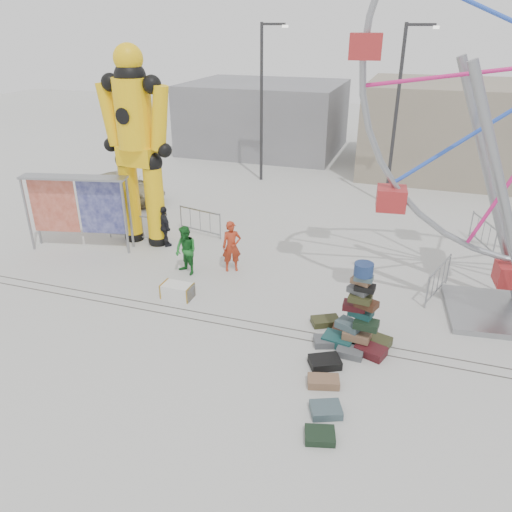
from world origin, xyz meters
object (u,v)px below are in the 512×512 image
(pedestrian_green, at_px, (186,251))
(steamer_trunk, at_px, (177,291))
(pedestrian_red, at_px, (232,247))
(parked_suv, at_px, (124,187))
(barricade_wheel_back, at_px, (483,233))
(barricade_dummy_c, at_px, (200,222))
(suitcase_tower, at_px, (358,324))
(lamp_post_left, at_px, (263,96))
(barricade_dummy_b, at_px, (131,227))
(barricade_wheel_front, at_px, (438,280))
(barricade_dummy_a, at_px, (112,220))
(pedestrian_black, at_px, (165,227))
(lamp_post_right, at_px, (399,109))
(crash_test_dummy, at_px, (137,141))
(banner_scaffold, at_px, (76,195))

(pedestrian_green, bearing_deg, steamer_trunk, -48.25)
(pedestrian_red, distance_m, parked_suv, 9.63)
(steamer_trunk, relative_size, barricade_wheel_back, 0.49)
(barricade_dummy_c, xyz_separation_m, pedestrian_red, (2.42, -2.67, 0.37))
(suitcase_tower, height_order, steamer_trunk, suitcase_tower)
(lamp_post_left, distance_m, parked_suv, 8.61)
(barricade_dummy_b, relative_size, barricade_wheel_front, 1.00)
(pedestrian_red, bearing_deg, suitcase_tower, -60.36)
(barricade_dummy_c, height_order, pedestrian_green, pedestrian_green)
(steamer_trunk, height_order, barricade_dummy_a, barricade_dummy_a)
(steamer_trunk, height_order, pedestrian_black, pedestrian_black)
(lamp_post_left, height_order, parked_suv, lamp_post_left)
(barricade_dummy_a, distance_m, barricade_dummy_b, 1.24)
(suitcase_tower, xyz_separation_m, barricade_wheel_back, (3.69, 8.24, -0.15))
(lamp_post_right, relative_size, barricade_dummy_c, 4.00)
(lamp_post_right, height_order, crash_test_dummy, lamp_post_right)
(barricade_dummy_b, distance_m, barricade_dummy_c, 2.76)
(steamer_trunk, xyz_separation_m, barricade_wheel_front, (7.87, 2.76, 0.32))
(barricade_wheel_front, bearing_deg, steamer_trunk, 127.96)
(lamp_post_right, height_order, barricade_dummy_b, lamp_post_right)
(parked_suv, bearing_deg, pedestrian_black, -117.17)
(lamp_post_left, xyz_separation_m, banner_scaffold, (-3.80, -11.04, -2.32))
(suitcase_tower, relative_size, pedestrian_green, 1.44)
(barricade_dummy_a, bearing_deg, pedestrian_green, -46.87)
(lamp_post_left, height_order, pedestrian_green, lamp_post_left)
(lamp_post_left, distance_m, barricade_dummy_c, 9.22)
(barricade_wheel_back, relative_size, pedestrian_red, 1.09)
(barricade_dummy_a, xyz_separation_m, pedestrian_black, (2.74, -0.55, 0.26))
(parked_suv, bearing_deg, barricade_wheel_back, -75.25)
(barricade_dummy_c, bearing_deg, barricade_wheel_back, 24.67)
(crash_test_dummy, xyz_separation_m, barricade_dummy_b, (-0.62, -0.03, -3.47))
(crash_test_dummy, relative_size, barricade_wheel_front, 3.81)
(lamp_post_left, relative_size, barricade_dummy_a, 4.00)
(barricade_dummy_b, bearing_deg, barricade_dummy_c, 27.10)
(barricade_dummy_c, distance_m, barricade_wheel_front, 9.59)
(pedestrian_black, bearing_deg, barricade_wheel_back, -122.48)
(banner_scaffold, bearing_deg, barricade_wheel_back, 6.06)
(barricade_dummy_a, distance_m, pedestrian_green, 5.19)
(banner_scaffold, relative_size, barricade_dummy_a, 2.01)
(barricade_dummy_c, xyz_separation_m, parked_suv, (-5.42, 2.92, 0.07))
(parked_suv, bearing_deg, lamp_post_right, -58.00)
(lamp_post_left, relative_size, steamer_trunk, 8.15)
(barricade_dummy_a, bearing_deg, pedestrian_red, -34.67)
(lamp_post_left, bearing_deg, barricade_wheel_front, -48.85)
(crash_test_dummy, distance_m, barricade_dummy_c, 4.12)
(crash_test_dummy, xyz_separation_m, parked_suv, (-3.66, 4.28, -3.40))
(barricade_wheel_front, bearing_deg, banner_scaffold, 110.56)
(barricade_dummy_a, xyz_separation_m, pedestrian_green, (4.56, -2.45, 0.32))
(barricade_dummy_a, distance_m, barricade_wheel_back, 14.88)
(barricade_dummy_a, xyz_separation_m, barricade_wheel_front, (12.87, -1.32, 0.00))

